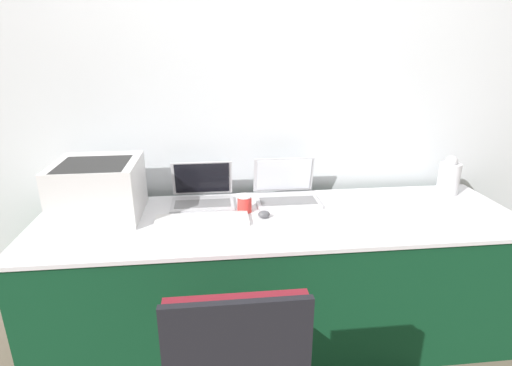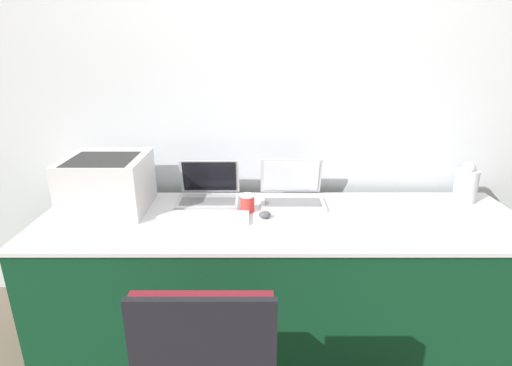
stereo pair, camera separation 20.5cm
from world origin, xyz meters
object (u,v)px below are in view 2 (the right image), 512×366
(laptop_right, at_px, (290,193))
(coffee_cup, at_px, (246,203))
(mouse, at_px, (263,215))
(laptop_left, at_px, (207,193))
(external_keyboard, at_px, (201,218))
(printer, at_px, (105,182))
(metal_pitcher, at_px, (464,184))

(laptop_right, bearing_deg, coffee_cup, -150.60)
(laptop_right, height_order, mouse, laptop_right)
(laptop_left, relative_size, external_keyboard, 0.73)
(laptop_left, distance_m, mouse, 0.40)
(printer, bearing_deg, laptop_right, 6.47)
(printer, distance_m, metal_pitcher, 2.00)
(mouse, bearing_deg, coffee_cup, 135.14)
(laptop_left, bearing_deg, external_keyboard, -89.81)
(printer, xyz_separation_m, mouse, (0.85, -0.12, -0.14))
(laptop_left, relative_size, coffee_cup, 3.68)
(mouse, xyz_separation_m, metal_pitcher, (1.15, 0.24, 0.08))
(printer, distance_m, laptop_right, 1.02)
(printer, bearing_deg, external_keyboard, -14.65)
(mouse, bearing_deg, external_keyboard, -177.19)
(printer, height_order, coffee_cup, printer)
(laptop_right, xyz_separation_m, external_keyboard, (-0.48, -0.25, -0.04))
(printer, relative_size, laptop_right, 1.16)
(external_keyboard, relative_size, metal_pitcher, 2.01)
(metal_pitcher, bearing_deg, mouse, -168.19)
(external_keyboard, bearing_deg, laptop_left, 90.19)
(printer, distance_m, mouse, 0.87)
(coffee_cup, distance_m, metal_pitcher, 1.25)
(laptop_right, height_order, metal_pitcher, metal_pitcher)
(laptop_left, xyz_separation_m, laptop_right, (0.48, -0.01, 0.00))
(laptop_left, height_order, external_keyboard, laptop_left)
(printer, height_order, laptop_right, printer)
(laptop_left, xyz_separation_m, external_keyboard, (0.00, -0.26, -0.04))
(printer, relative_size, mouse, 6.57)
(external_keyboard, relative_size, mouse, 7.48)
(printer, xyz_separation_m, metal_pitcher, (2.00, 0.12, -0.06))
(coffee_cup, distance_m, mouse, 0.13)
(laptop_left, bearing_deg, metal_pitcher, -0.15)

